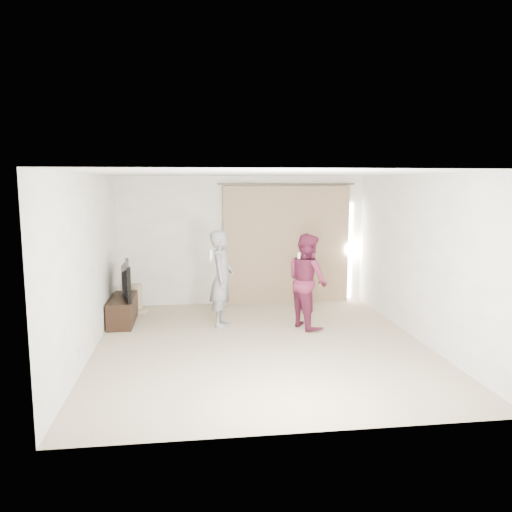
# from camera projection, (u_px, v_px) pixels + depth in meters

# --- Properties ---
(floor) EXTENTS (5.50, 5.50, 0.00)m
(floor) POSITION_uv_depth(u_px,v_px,m) (261.00, 345.00, 7.65)
(floor) COLOR tan
(floor) RESTS_ON ground
(wall_back) EXTENTS (5.00, 0.04, 2.60)m
(wall_back) POSITION_uv_depth(u_px,v_px,m) (242.00, 240.00, 10.16)
(wall_back) COLOR white
(wall_back) RESTS_ON ground
(wall_left) EXTENTS (0.04, 5.50, 2.60)m
(wall_left) POSITION_uv_depth(u_px,v_px,m) (89.00, 265.00, 7.14)
(wall_left) COLOR white
(wall_left) RESTS_ON ground
(ceiling) EXTENTS (5.00, 5.50, 0.01)m
(ceiling) POSITION_uv_depth(u_px,v_px,m) (261.00, 173.00, 7.27)
(ceiling) COLOR white
(ceiling) RESTS_ON wall_back
(curtain) EXTENTS (2.80, 0.11, 2.46)m
(curtain) POSITION_uv_depth(u_px,v_px,m) (287.00, 245.00, 10.22)
(curtain) COLOR tan
(curtain) RESTS_ON ground
(tv_console) EXTENTS (0.41, 1.18, 0.46)m
(tv_console) POSITION_uv_depth(u_px,v_px,m) (123.00, 310.00, 8.84)
(tv_console) COLOR black
(tv_console) RESTS_ON ground
(tv) EXTENTS (0.31, 1.10, 0.63)m
(tv) POSITION_uv_depth(u_px,v_px,m) (122.00, 280.00, 8.76)
(tv) COLOR black
(tv) RESTS_ON tv_console
(scratching_post) EXTENTS (0.41, 0.41, 0.54)m
(scratching_post) POSITION_uv_depth(u_px,v_px,m) (137.00, 301.00, 9.57)
(scratching_post) COLOR tan
(scratching_post) RESTS_ON ground
(person_man) EXTENTS (0.54, 0.69, 1.67)m
(person_man) POSITION_uv_depth(u_px,v_px,m) (222.00, 278.00, 8.60)
(person_man) COLOR gray
(person_man) RESTS_ON ground
(person_woman) EXTENTS (0.85, 0.95, 1.62)m
(person_woman) POSITION_uv_depth(u_px,v_px,m) (307.00, 281.00, 8.50)
(person_woman) COLOR maroon
(person_woman) RESTS_ON ground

